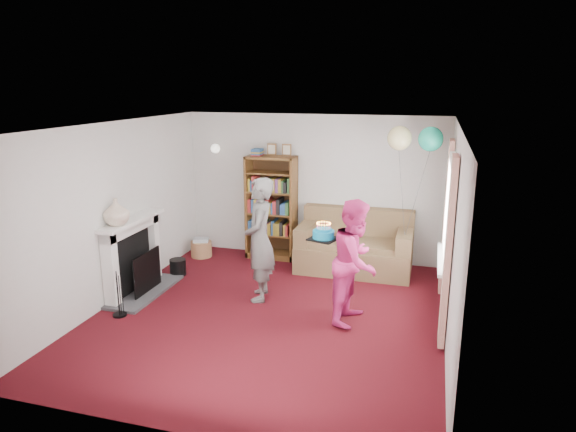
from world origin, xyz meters
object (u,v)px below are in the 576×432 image
(person_striped, at_px, (260,240))
(person_magenta, at_px, (356,261))
(bookcase, at_px, (272,208))
(sofa, at_px, (355,248))
(birthday_cake, at_px, (323,234))

(person_striped, xyz_separation_m, person_magenta, (1.40, -0.33, -0.07))
(bookcase, distance_m, person_magenta, 2.79)
(person_striped, bearing_deg, bookcase, 178.75)
(bookcase, relative_size, person_striped, 1.15)
(sofa, bearing_deg, birthday_cake, -94.44)
(sofa, xyz_separation_m, person_magenta, (0.29, -1.90, 0.45))
(sofa, relative_size, person_magenta, 1.15)
(person_magenta, height_order, birthday_cake, person_magenta)
(bookcase, xyz_separation_m, sofa, (1.51, -0.22, -0.53))
(person_striped, height_order, birthday_cake, person_striped)
(bookcase, xyz_separation_m, birthday_cake, (1.37, -2.10, 0.23))
(bookcase, bearing_deg, person_striped, -77.50)
(bookcase, relative_size, birthday_cake, 5.99)
(bookcase, height_order, sofa, bookcase)
(person_magenta, xyz_separation_m, birthday_cake, (-0.43, 0.03, 0.31))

